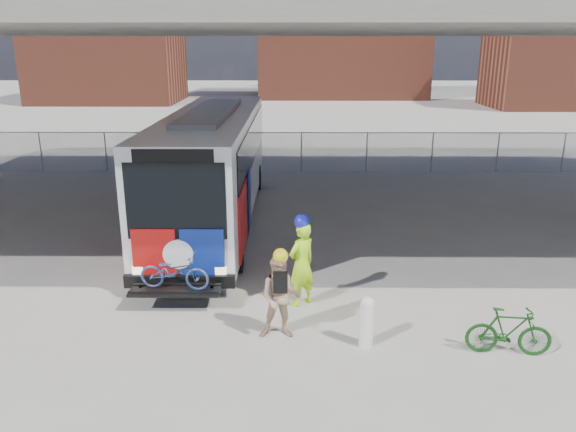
{
  "coord_description": "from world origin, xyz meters",
  "views": [
    {
      "loc": [
        0.58,
        -13.46,
        5.67
      ],
      "look_at": [
        0.48,
        -0.21,
        1.6
      ],
      "focal_mm": 35.0,
      "sensor_mm": 36.0,
      "label": 1
    }
  ],
  "objects_px": {
    "bus": "(213,158)",
    "cyclist_hivis": "(302,262)",
    "cyclist_tan": "(281,296)",
    "bollard": "(367,320)",
    "bike_parked": "(509,331)"
  },
  "relations": [
    {
      "from": "bus",
      "to": "cyclist_hivis",
      "type": "distance_m",
      "value": 7.01
    },
    {
      "from": "cyclist_hivis",
      "to": "cyclist_tan",
      "type": "relative_size",
      "value": 1.13
    },
    {
      "from": "bollard",
      "to": "cyclist_hivis",
      "type": "distance_m",
      "value": 2.25
    },
    {
      "from": "bollard",
      "to": "cyclist_hivis",
      "type": "bearing_deg",
      "value": 124.12
    },
    {
      "from": "cyclist_tan",
      "to": "bollard",
      "type": "bearing_deg",
      "value": -11.43
    },
    {
      "from": "bollard",
      "to": "cyclist_hivis",
      "type": "height_order",
      "value": "cyclist_hivis"
    },
    {
      "from": "cyclist_hivis",
      "to": "bike_parked",
      "type": "distance_m",
      "value": 4.46
    },
    {
      "from": "bollard",
      "to": "cyclist_tan",
      "type": "height_order",
      "value": "cyclist_tan"
    },
    {
      "from": "cyclist_hivis",
      "to": "cyclist_tan",
      "type": "bearing_deg",
      "value": 32.25
    },
    {
      "from": "bus",
      "to": "cyclist_tan",
      "type": "distance_m",
      "value": 8.27
    },
    {
      "from": "bollard",
      "to": "cyclist_tan",
      "type": "xyz_separation_m",
      "value": [
        -1.67,
        0.33,
        0.34
      ]
    },
    {
      "from": "bus",
      "to": "bike_parked",
      "type": "relative_size",
      "value": 8.14
    },
    {
      "from": "bus",
      "to": "cyclist_hivis",
      "type": "height_order",
      "value": "bus"
    },
    {
      "from": "bollard",
      "to": "bus",
      "type": "bearing_deg",
      "value": 116.31
    },
    {
      "from": "bus",
      "to": "bike_parked",
      "type": "xyz_separation_m",
      "value": [
        6.69,
        -8.46,
        -1.63
      ]
    }
  ]
}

